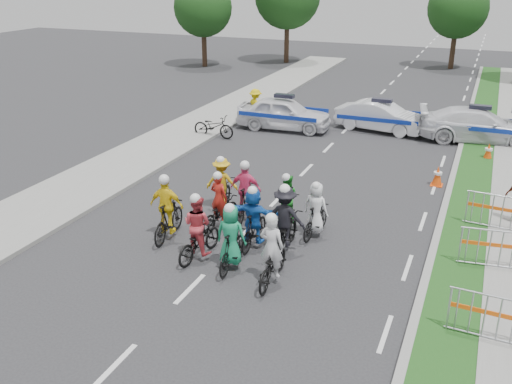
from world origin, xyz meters
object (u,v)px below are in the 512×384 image
at_px(cone_1, 488,152).
at_px(rider_3, 168,214).
at_px(rider_0, 272,259).
at_px(parked_bike, 214,126).
at_px(cone_0, 438,176).
at_px(rider_9, 246,197).
at_px(rider_2, 198,234).
at_px(rider_7, 316,215).
at_px(rider_6, 220,209).
at_px(rider_4, 285,225).
at_px(marshal_hiviz, 256,106).
at_px(rider_10, 222,189).
at_px(police_car_2, 478,125).
at_px(rider_1, 231,243).
at_px(tree_0, 203,7).
at_px(rider_5, 254,221).
at_px(police_car_0, 284,113).
at_px(rider_8, 287,206).
at_px(tree_4, 458,8).
at_px(police_car_1, 381,116).
at_px(barrier_1, 501,251).
at_px(barrier_2, 502,214).

bearing_deg(cone_1, rider_3, -126.98).
bearing_deg(rider_0, parked_bike, -58.94).
bearing_deg(cone_0, rider_9, -134.47).
distance_m(rider_3, cone_0, 9.60).
relative_size(rider_2, rider_7, 1.12).
relative_size(rider_0, rider_7, 1.12).
relative_size(rider_0, rider_6, 1.04).
relative_size(rider_3, rider_4, 0.99).
bearing_deg(rider_7, marshal_hiviz, -52.38).
height_order(marshal_hiviz, cone_0, marshal_hiviz).
xyz_separation_m(rider_0, cone_1, (4.50, 11.73, -0.27)).
bearing_deg(rider_10, police_car_2, -134.76).
distance_m(rider_1, rider_4, 1.66).
xyz_separation_m(cone_1, tree_0, (-20.18, 15.22, 3.85)).
height_order(rider_5, rider_9, rider_9).
xyz_separation_m(cone_0, cone_1, (1.53, 3.55, 0.00)).
bearing_deg(police_car_2, police_car_0, 90.35).
xyz_separation_m(rider_7, rider_8, (-0.97, 0.31, -0.03)).
distance_m(rider_2, rider_9, 2.69).
relative_size(police_car_0, tree_4, 0.69).
bearing_deg(rider_8, rider_7, 154.43).
height_order(rider_3, police_car_1, rider_3).
xyz_separation_m(rider_10, police_car_1, (2.79, 10.85, -0.02)).
xyz_separation_m(cone_1, parked_bike, (-11.26, -1.25, 0.16)).
bearing_deg(barrier_1, rider_1, -159.00).
height_order(cone_1, tree_0, tree_0).
height_order(police_car_1, tree_0, tree_0).
relative_size(rider_3, barrier_1, 0.96).
distance_m(rider_1, rider_2, 1.04).
xyz_separation_m(rider_9, rider_10, (-0.98, 0.40, -0.03)).
xyz_separation_m(rider_8, rider_9, (-1.27, 0.00, 0.10)).
xyz_separation_m(rider_1, rider_3, (-2.33, 0.86, 0.03)).
bearing_deg(rider_10, rider_9, 145.58).
bearing_deg(parked_bike, barrier_1, -122.89).
relative_size(rider_7, police_car_2, 0.34).
height_order(rider_6, police_car_0, rider_6).
xyz_separation_m(rider_4, rider_5, (-0.86, -0.09, 0.01)).
relative_size(rider_1, rider_5, 1.01).
height_order(rider_0, rider_10, rider_0).
bearing_deg(rider_6, police_car_0, -70.66).
bearing_deg(cone_1, rider_7, -115.57).
distance_m(rider_5, rider_7, 1.85).
height_order(rider_8, tree_0, tree_0).
height_order(rider_1, rider_6, rider_1).
height_order(police_car_0, police_car_2, police_car_0).
relative_size(rider_5, tree_4, 0.28).
height_order(rider_3, barrier_1, rider_3).
bearing_deg(rider_4, parked_bike, -56.48).
xyz_separation_m(barrier_2, cone_0, (-2.06, 3.16, -0.22)).
height_order(rider_9, barrier_2, rider_9).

